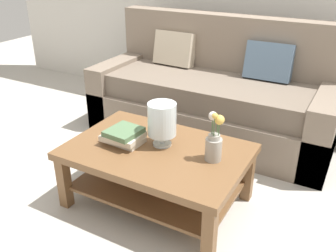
# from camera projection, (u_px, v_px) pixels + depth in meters

# --- Properties ---
(ground_plane) EXTENTS (10.00, 10.00, 0.00)m
(ground_plane) POSITION_uv_depth(u_px,v_px,m) (177.00, 178.00, 2.86)
(ground_plane) COLOR #B7B2A8
(couch) EXTENTS (2.18, 0.90, 1.06)m
(couch) POSITION_uv_depth(u_px,v_px,m) (214.00, 96.00, 3.43)
(couch) COLOR #7A6B5B
(couch) RESTS_ON ground
(coffee_table) EXTENTS (1.17, 0.78, 0.42)m
(coffee_table) POSITION_uv_depth(u_px,v_px,m) (157.00, 163.00, 2.47)
(coffee_table) COLOR brown
(coffee_table) RESTS_ON ground
(book_stack_main) EXTENTS (0.28, 0.23, 0.10)m
(book_stack_main) POSITION_uv_depth(u_px,v_px,m) (123.00, 136.00, 2.47)
(book_stack_main) COLOR beige
(book_stack_main) RESTS_ON coffee_table
(glass_hurricane_vase) EXTENTS (0.19, 0.19, 0.30)m
(glass_hurricane_vase) POSITION_uv_depth(u_px,v_px,m) (162.00, 120.00, 2.39)
(glass_hurricane_vase) COLOR silver
(glass_hurricane_vase) RESTS_ON coffee_table
(flower_pitcher) EXTENTS (0.11, 0.10, 0.32)m
(flower_pitcher) POSITION_uv_depth(u_px,v_px,m) (214.00, 142.00, 2.24)
(flower_pitcher) COLOR #9E998E
(flower_pitcher) RESTS_ON coffee_table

